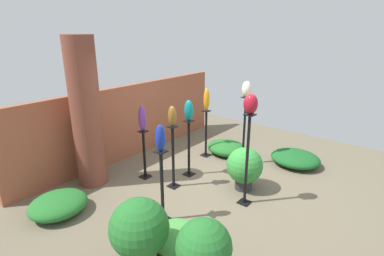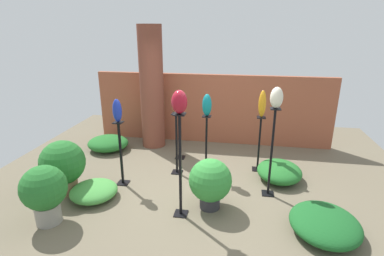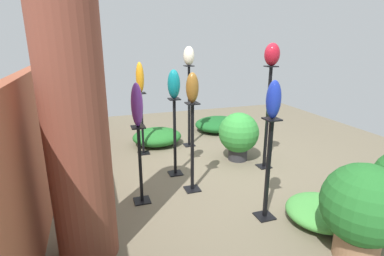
{
  "view_description": "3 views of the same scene",
  "coord_description": "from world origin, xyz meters",
  "px_view_note": "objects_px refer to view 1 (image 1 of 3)",
  "views": [
    {
      "loc": [
        -4.15,
        -2.93,
        2.87
      ],
      "look_at": [
        -0.27,
        0.23,
        1.18
      ],
      "focal_mm": 28.0,
      "sensor_mm": 36.0,
      "label": 1
    },
    {
      "loc": [
        0.71,
        -4.61,
        2.7
      ],
      "look_at": [
        -0.09,
        0.05,
        1.1
      ],
      "focal_mm": 28.0,
      "sensor_mm": 36.0,
      "label": 2
    },
    {
      "loc": [
        -3.92,
        1.69,
        1.96
      ],
      "look_at": [
        0.06,
        0.35,
        0.71
      ],
      "focal_mm": 28.0,
      "sensor_mm": 36.0,
      "label": 3
    }
  ],
  "objects_px": {
    "art_vase_teal": "(189,110)",
    "pedestal_amber": "(206,136)",
    "pedestal_teal": "(189,151)",
    "potted_plant_walkway_edge": "(139,230)",
    "art_vase_ivory": "(247,89)",
    "potted_plant_front_right": "(204,250)",
    "pedestal_ivory": "(244,134)",
    "pedestal_violet": "(144,157)",
    "pedestal_cobalt": "(162,190)",
    "pedestal_bronze": "(173,160)",
    "art_vase_ruby": "(251,104)",
    "art_vase_violet": "(142,118)",
    "art_vase_bronze": "(172,116)",
    "pedestal_ruby": "(247,164)",
    "art_vase_amber": "(207,100)",
    "brick_pillar": "(86,114)",
    "art_vase_cobalt": "(160,138)",
    "potted_plant_back_center": "(245,167)"
  },
  "relations": [
    {
      "from": "art_vase_teal",
      "to": "pedestal_amber",
      "type": "bearing_deg",
      "value": 17.43
    },
    {
      "from": "pedestal_teal",
      "to": "potted_plant_walkway_edge",
      "type": "relative_size",
      "value": 1.25
    },
    {
      "from": "art_vase_ivory",
      "to": "potted_plant_front_right",
      "type": "xyz_separation_m",
      "value": [
        -3.19,
        -1.33,
        -1.16
      ]
    },
    {
      "from": "pedestal_ivory",
      "to": "pedestal_violet",
      "type": "bearing_deg",
      "value": 145.86
    },
    {
      "from": "pedestal_cobalt",
      "to": "potted_plant_walkway_edge",
      "type": "xyz_separation_m",
      "value": [
        -0.85,
        -0.44,
        -0.01
      ]
    },
    {
      "from": "pedestal_bronze",
      "to": "art_vase_ruby",
      "type": "bearing_deg",
      "value": -75.15
    },
    {
      "from": "pedestal_bronze",
      "to": "pedestal_violet",
      "type": "xyz_separation_m",
      "value": [
        -0.08,
        0.7,
        -0.11
      ]
    },
    {
      "from": "pedestal_bronze",
      "to": "art_vase_violet",
      "type": "distance_m",
      "value": 0.98
    },
    {
      "from": "art_vase_bronze",
      "to": "pedestal_cobalt",
      "type": "bearing_deg",
      "value": -146.53
    },
    {
      "from": "art_vase_violet",
      "to": "pedestal_ruby",
      "type": "bearing_deg",
      "value": -77.85
    },
    {
      "from": "pedestal_teal",
      "to": "art_vase_violet",
      "type": "bearing_deg",
      "value": 136.17
    },
    {
      "from": "art_vase_bronze",
      "to": "art_vase_amber",
      "type": "height_order",
      "value": "art_vase_amber"
    },
    {
      "from": "pedestal_amber",
      "to": "art_vase_ivory",
      "type": "bearing_deg",
      "value": -80.86
    },
    {
      "from": "pedestal_cobalt",
      "to": "pedestal_violet",
      "type": "bearing_deg",
      "value": 58.16
    },
    {
      "from": "art_vase_violet",
      "to": "pedestal_violet",
      "type": "bearing_deg",
      "value": 116.57
    },
    {
      "from": "potted_plant_walkway_edge",
      "to": "pedestal_bronze",
      "type": "bearing_deg",
      "value": 30.73
    },
    {
      "from": "pedestal_bronze",
      "to": "art_vase_ivory",
      "type": "distance_m",
      "value": 2.09
    },
    {
      "from": "art_vase_teal",
      "to": "pedestal_violet",
      "type": "bearing_deg",
      "value": 136.17
    },
    {
      "from": "brick_pillar",
      "to": "art_vase_bronze",
      "type": "height_order",
      "value": "brick_pillar"
    },
    {
      "from": "art_vase_bronze",
      "to": "pedestal_ivory",
      "type": "bearing_deg",
      "value": -16.7
    },
    {
      "from": "art_vase_ivory",
      "to": "art_vase_teal",
      "type": "bearing_deg",
      "value": 152.54
    },
    {
      "from": "art_vase_cobalt",
      "to": "potted_plant_front_right",
      "type": "height_order",
      "value": "art_vase_cobalt"
    },
    {
      "from": "art_vase_bronze",
      "to": "art_vase_teal",
      "type": "height_order",
      "value": "art_vase_bronze"
    },
    {
      "from": "art_vase_amber",
      "to": "potted_plant_front_right",
      "type": "relative_size",
      "value": 0.57
    },
    {
      "from": "brick_pillar",
      "to": "art_vase_ivory",
      "type": "relative_size",
      "value": 8.31
    },
    {
      "from": "art_vase_ruby",
      "to": "potted_plant_back_center",
      "type": "relative_size",
      "value": 0.4
    },
    {
      "from": "pedestal_cobalt",
      "to": "pedestal_ruby",
      "type": "relative_size",
      "value": 0.74
    },
    {
      "from": "pedestal_violet",
      "to": "potted_plant_back_center",
      "type": "relative_size",
      "value": 1.21
    },
    {
      "from": "brick_pillar",
      "to": "pedestal_cobalt",
      "type": "height_order",
      "value": "brick_pillar"
    },
    {
      "from": "brick_pillar",
      "to": "pedestal_amber",
      "type": "distance_m",
      "value": 2.72
    },
    {
      "from": "art_vase_ivory",
      "to": "art_vase_violet",
      "type": "height_order",
      "value": "art_vase_ivory"
    },
    {
      "from": "pedestal_teal",
      "to": "art_vase_cobalt",
      "type": "height_order",
      "value": "art_vase_cobalt"
    },
    {
      "from": "art_vase_cobalt",
      "to": "art_vase_ruby",
      "type": "relative_size",
      "value": 1.23
    },
    {
      "from": "potted_plant_walkway_edge",
      "to": "art_vase_cobalt",
      "type": "bearing_deg",
      "value": 27.72
    },
    {
      "from": "pedestal_teal",
      "to": "art_vase_ivory",
      "type": "distance_m",
      "value": 1.72
    },
    {
      "from": "pedestal_amber",
      "to": "pedestal_bronze",
      "type": "bearing_deg",
      "value": -165.68
    },
    {
      "from": "potted_plant_front_right",
      "to": "pedestal_ivory",
      "type": "bearing_deg",
      "value": 22.65
    },
    {
      "from": "pedestal_amber",
      "to": "art_vase_ivory",
      "type": "xyz_separation_m",
      "value": [
        0.15,
        -0.9,
        1.18
      ]
    },
    {
      "from": "art_vase_cobalt",
      "to": "potted_plant_back_center",
      "type": "relative_size",
      "value": 0.49
    },
    {
      "from": "potted_plant_front_right",
      "to": "art_vase_violet",
      "type": "bearing_deg",
      "value": 60.85
    },
    {
      "from": "brick_pillar",
      "to": "art_vase_violet",
      "type": "height_order",
      "value": "brick_pillar"
    },
    {
      "from": "pedestal_ivory",
      "to": "pedestal_amber",
      "type": "bearing_deg",
      "value": 99.14
    },
    {
      "from": "potted_plant_back_center",
      "to": "art_vase_cobalt",
      "type": "bearing_deg",
      "value": 163.39
    },
    {
      "from": "art_vase_cobalt",
      "to": "art_vase_bronze",
      "type": "bearing_deg",
      "value": 33.47
    },
    {
      "from": "art_vase_violet",
      "to": "potted_plant_walkway_edge",
      "type": "relative_size",
      "value": 0.55
    },
    {
      "from": "brick_pillar",
      "to": "potted_plant_walkway_edge",
      "type": "bearing_deg",
      "value": -110.18
    },
    {
      "from": "brick_pillar",
      "to": "pedestal_bronze",
      "type": "height_order",
      "value": "brick_pillar"
    },
    {
      "from": "brick_pillar",
      "to": "art_vase_teal",
      "type": "bearing_deg",
      "value": -41.32
    },
    {
      "from": "art_vase_cobalt",
      "to": "pedestal_ivory",
      "type": "bearing_deg",
      "value": 1.6
    },
    {
      "from": "brick_pillar",
      "to": "potted_plant_front_right",
      "type": "height_order",
      "value": "brick_pillar"
    }
  ]
}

